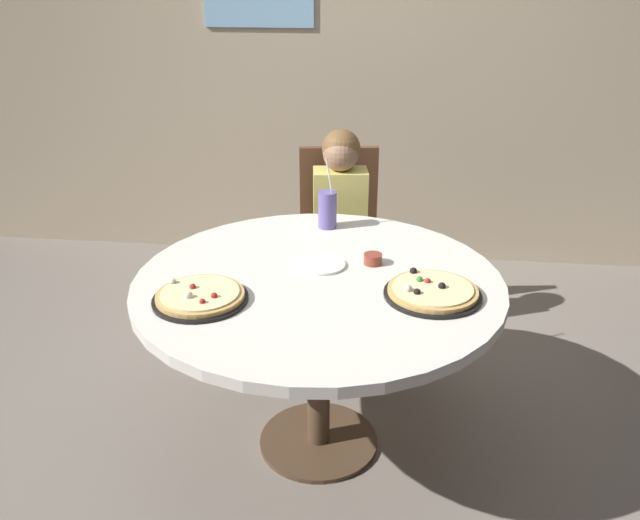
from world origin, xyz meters
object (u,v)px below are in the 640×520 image
Objects in this scene: chair_wooden at (339,231)px; soda_cup at (327,209)px; sauce_bowl at (373,259)px; pizza_veggie at (432,292)px; plate_small at (320,265)px; dining_table at (318,299)px; diner_child at (340,254)px; pizza_cheese at (200,297)px.

soda_cup reaches higher than chair_wooden.
sauce_bowl is (0.21, -0.36, -0.06)m from soda_cup.
plate_small is (-0.41, 0.20, -0.01)m from pizza_veggie.
soda_cup reaches higher than plate_small.
pizza_veggie reaches higher than dining_table.
diner_child is 1.03m from pizza_veggie.
soda_cup is (-0.01, -0.50, 0.30)m from chair_wooden.
chair_wooden is 0.58m from soda_cup.
dining_table is at bearing -87.33° from plate_small.
sauce_bowl is (-0.21, 0.24, 0.00)m from pizza_veggie.
sauce_bowl is at bearing 32.92° from pizza_cheese.
sauce_bowl is (0.18, -0.67, 0.29)m from diner_child.
chair_wooden is 3.09× the size of soda_cup.
chair_wooden is (-0.01, 1.00, -0.13)m from dining_table.
sauce_bowl is at bearing -59.28° from soda_cup.
pizza_cheese is at bearing -106.60° from chair_wooden.
dining_table is 1.41× the size of chair_wooden.
plate_small is at bearing 41.25° from pizza_cheese.
dining_table is 1.01m from chair_wooden.
pizza_cheese reaches higher than dining_table.
pizza_veggie is at bearing -25.90° from plate_small.
pizza_veggie is 1.86× the size of plate_small.
pizza_veggie is at bearing -48.30° from sauce_bowl.
pizza_cheese is at bearing -147.08° from sauce_bowl.
chair_wooden reaches higher than sauce_bowl.
pizza_cheese is at bearing -149.84° from dining_table.
diner_child is 0.47m from soda_cup.
chair_wooden is 5.28× the size of plate_small.
diner_child is (0.01, 0.82, -0.18)m from dining_table.
chair_wooden is at bearing 90.72° from dining_table.
soda_cup is (-0.03, -0.32, 0.35)m from diner_child.
pizza_veggie is 0.73m from soda_cup.
dining_table is 0.45m from pizza_cheese.
chair_wooden is 0.92m from plate_small.
chair_wooden is at bearing 97.20° from diner_child.
dining_table is at bearing 30.16° from pizza_cheese.
plate_small is (0.01, -0.89, 0.22)m from chair_wooden.
soda_cup reaches higher than sauce_bowl.
diner_child reaches higher than pizza_veggie.
dining_table is at bearing -142.10° from sauce_bowl.
pizza_veggie is at bearing -66.66° from diner_child.
pizza_cheese reaches higher than sauce_bowl.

